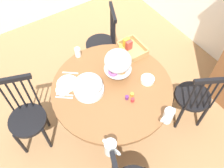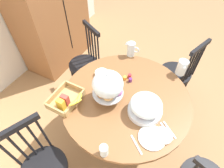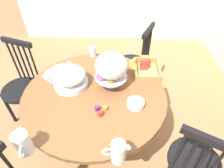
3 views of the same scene
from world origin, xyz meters
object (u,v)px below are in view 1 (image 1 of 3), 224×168
(windsor_chair_facing_door, at_px, (28,118))
(cereal_bowl, at_px, (148,80))
(pastry_stand_with_dome, at_px, (118,62))
(windsor_chair_near_window, at_px, (193,98))
(china_plate_small, at_px, (63,90))
(milk_pitcher, at_px, (168,116))
(orange_juice_pitcher, at_px, (111,148))
(windsor_chair_by_cabinet, at_px, (103,44))
(fruit_platter_covered, at_px, (88,86))
(dining_table, at_px, (112,98))
(cereal_basket, at_px, (130,48))
(drinking_glass, at_px, (78,52))
(china_plate_large, at_px, (68,83))

(windsor_chair_facing_door, relative_size, cereal_bowl, 6.96)
(cereal_bowl, bearing_deg, pastry_stand_with_dome, -139.22)
(windsor_chair_near_window, bearing_deg, china_plate_small, -119.19)
(milk_pitcher, height_order, cereal_bowl, milk_pitcher)
(china_plate_small, relative_size, cereal_bowl, 1.07)
(orange_juice_pitcher, height_order, china_plate_small, orange_juice_pitcher)
(windsor_chair_by_cabinet, distance_m, fruit_platter_covered, 1.03)
(dining_table, bearing_deg, cereal_basket, 124.94)
(fruit_platter_covered, bearing_deg, cereal_basket, 109.06)
(fruit_platter_covered, xyz_separation_m, orange_juice_pitcher, (0.64, -0.16, -0.01))
(windsor_chair_facing_door, distance_m, cereal_bowl, 1.32)
(windsor_chair_near_window, height_order, china_plate_small, windsor_chair_near_window)
(dining_table, bearing_deg, windsor_chair_by_cabinet, 154.59)
(dining_table, height_order, windsor_chair_facing_door, windsor_chair_facing_door)
(windsor_chair_by_cabinet, relative_size, china_plate_small, 6.50)
(dining_table, height_order, drinking_glass, drinking_glass)
(dining_table, xyz_separation_m, milk_pitcher, (0.59, 0.21, 0.28))
(dining_table, relative_size, milk_pitcher, 7.11)
(cereal_basket, xyz_separation_m, china_plate_small, (0.09, -0.88, -0.03))
(orange_juice_pitcher, xyz_separation_m, cereal_basket, (-0.87, 0.82, -0.03))
(cereal_basket, height_order, china_plate_small, cereal_basket)
(cereal_basket, height_order, cereal_bowl, cereal_basket)
(dining_table, xyz_separation_m, windsor_chair_near_window, (0.45, 0.79, -0.08))
(windsor_chair_near_window, relative_size, cereal_basket, 3.09)
(orange_juice_pitcher, height_order, milk_pitcher, same)
(fruit_platter_covered, height_order, orange_juice_pitcher, fruit_platter_covered)
(fruit_platter_covered, height_order, cereal_basket, fruit_platter_covered)
(dining_table, distance_m, windsor_chair_facing_door, 0.92)
(pastry_stand_with_dome, height_order, milk_pitcher, pastry_stand_with_dome)
(windsor_chair_facing_door, height_order, pastry_stand_with_dome, pastry_stand_with_dome)
(windsor_chair_by_cabinet, relative_size, cereal_bowl, 6.96)
(china_plate_large, bearing_deg, windsor_chair_by_cabinet, 126.03)
(china_plate_small, bearing_deg, windsor_chair_facing_door, -102.51)
(dining_table, height_order, milk_pitcher, milk_pitcher)
(windsor_chair_near_window, distance_m, pastry_stand_with_dome, 0.99)
(cereal_basket, relative_size, drinking_glass, 2.87)
(fruit_platter_covered, bearing_deg, orange_juice_pitcher, -13.95)
(windsor_chair_near_window, height_order, china_plate_large, windsor_chair_near_window)
(orange_juice_pitcher, relative_size, china_plate_small, 1.21)
(windsor_chair_by_cabinet, height_order, pastry_stand_with_dome, pastry_stand_with_dome)
(dining_table, height_order, china_plate_small, china_plate_small)
(windsor_chair_near_window, distance_m, orange_juice_pitcher, 1.23)
(cereal_bowl, distance_m, drinking_glass, 0.82)
(windsor_chair_by_cabinet, bearing_deg, china_plate_small, -53.96)
(windsor_chair_near_window, bearing_deg, fruit_platter_covered, -118.01)
(windsor_chair_by_cabinet, xyz_separation_m, china_plate_small, (0.60, -0.82, 0.30))
(cereal_basket, bearing_deg, fruit_platter_covered, -70.94)
(china_plate_large, bearing_deg, windsor_chair_near_window, 57.37)
(windsor_chair_facing_door, bearing_deg, pastry_stand_with_dome, 77.52)
(pastry_stand_with_dome, distance_m, drinking_glass, 0.53)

